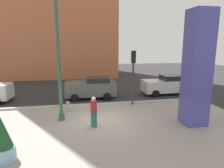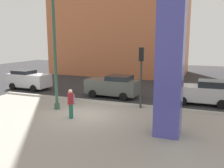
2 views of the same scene
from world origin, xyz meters
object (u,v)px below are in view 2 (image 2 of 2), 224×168
Objects in this scene: fire_hydrant at (73,99)px; pedestrian_by_curb at (71,102)px; car_curb_west at (113,86)px; lamp_post at (55,55)px; traffic_light_corner at (141,67)px; art_pillar_blue at (170,70)px; car_far_lane at (29,80)px; car_curb_east at (203,92)px.

pedestrian_by_curb is (1.54, -2.89, 0.61)m from fire_hydrant.
fire_hydrant is 3.76m from car_curb_west.
lamp_post is 3.64m from fire_hydrant.
art_pillar_blue is at bearing -59.47° from traffic_light_corner.
traffic_light_corner is 4.30m from car_curb_west.
pedestrian_by_curb is at bearing -37.22° from car_far_lane.
art_pillar_blue is at bearing -50.61° from car_curb_west.
lamp_post is 9.96× the size of fire_hydrant.
car_curb_west is (-6.94, -0.22, 0.03)m from car_curb_east.
car_far_lane is (-6.73, 3.39, 0.55)m from fire_hydrant.
pedestrian_by_curb reaches higher than fire_hydrant.
car_curb_west is (-5.45, 6.64, -2.31)m from art_pillar_blue.
art_pillar_blue is 3.66× the size of pedestrian_by_curb.
car_curb_west is (8.58, -0.16, 0.00)m from car_far_lane.
lamp_post is 1.16× the size of art_pillar_blue.
pedestrian_by_curb is (8.27, -6.28, 0.07)m from car_far_lane.
lamp_post is 5.93m from car_curb_west.
lamp_post is at bearing 144.42° from pedestrian_by_curb.
fire_hydrant is 3.33m from pedestrian_by_curb.
traffic_light_corner is (4.83, 0.79, 2.43)m from fire_hydrant.
car_far_lane is 0.97× the size of car_curb_east.
car_curb_east is (1.49, 6.85, -2.34)m from art_pillar_blue.
traffic_light_corner reaches higher than car_curb_west.
fire_hydrant is at bearing -158.55° from car_curb_east.
art_pillar_blue is 1.50× the size of car_curb_west.
pedestrian_by_curb is at bearing -92.86° from car_curb_west.
lamp_post is at bearing -37.68° from car_far_lane.
lamp_post reaches higher than pedestrian_by_curb.
pedestrian_by_curb is at bearing -131.81° from traffic_light_corner.
lamp_post is 5.72m from traffic_light_corner.
car_curb_west is (1.84, 3.24, 0.55)m from fire_hydrant.
car_far_lane reaches higher than car_curb_east.
fire_hydrant is 9.46m from car_curb_east.
traffic_light_corner is at bearing -12.71° from car_far_lane.
lamp_post is at bearing -155.61° from traffic_light_corner.
art_pillar_blue reaches higher than pedestrian_by_curb.
lamp_post reaches higher than art_pillar_blue.
traffic_light_corner is 5.15m from car_curb_east.
fire_hydrant is at bearing -119.68° from car_curb_west.
car_curb_west is (-2.98, 2.45, -1.89)m from traffic_light_corner.
art_pillar_blue is at bearing -25.00° from fire_hydrant.
car_curb_west is 2.45× the size of pedestrian_by_curb.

